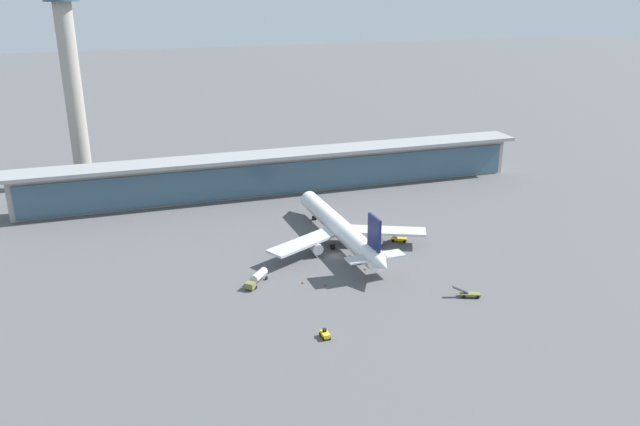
% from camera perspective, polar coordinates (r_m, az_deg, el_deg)
% --- Properties ---
extents(ground_plane, '(1200.00, 1200.00, 0.00)m').
position_cam_1_polar(ground_plane, '(178.48, 1.45, -3.85)').
color(ground_plane, '#515154').
extents(airliner_on_stand, '(48.43, 62.97, 16.78)m').
position_cam_1_polar(airliner_on_stand, '(183.27, 1.87, -1.41)').
color(airliner_on_stand, white).
rests_on(airliner_on_stand, ground).
extents(service_truck_near_nose_yellow, '(6.62, 4.44, 2.70)m').
position_cam_1_polar(service_truck_near_nose_yellow, '(189.18, 7.03, -2.31)').
color(service_truck_near_nose_yellow, yellow).
rests_on(service_truck_near_nose_yellow, ground).
extents(service_truck_under_wing_olive, '(7.35, 7.96, 2.95)m').
position_cam_1_polar(service_truck_under_wing_olive, '(162.79, -5.66, -5.77)').
color(service_truck_under_wing_olive, olive).
rests_on(service_truck_under_wing_olive, ground).
extents(service_truck_mid_apron_yellow, '(6.86, 2.13, 2.70)m').
position_cam_1_polar(service_truck_mid_apron_yellow, '(174.25, 3.90, -4.22)').
color(service_truck_mid_apron_yellow, yellow).
rests_on(service_truck_mid_apron_yellow, ground).
extents(service_truck_by_tail_yellow, '(1.80, 2.92, 2.05)m').
position_cam_1_polar(service_truck_by_tail_yellow, '(139.41, 0.45, -10.81)').
color(service_truck_by_tail_yellow, yellow).
rests_on(service_truck_by_tail_yellow, ground).
extents(service_truck_on_taxiway_olive, '(6.82, 3.78, 2.70)m').
position_cam_1_polar(service_truck_on_taxiway_olive, '(160.02, 13.23, -7.08)').
color(service_truck_on_taxiway_olive, olive).
rests_on(service_truck_on_taxiway_olive, ground).
extents(terminal_building, '(183.60, 12.80, 15.20)m').
position_cam_1_polar(terminal_building, '(229.82, -3.54, 3.75)').
color(terminal_building, '#9E998E').
rests_on(terminal_building, ground).
extents(control_tower, '(12.00, 12.00, 78.17)m').
position_cam_1_polar(control_tower, '(246.90, -21.46, 11.80)').
color(control_tower, '#9E998E').
rests_on(control_tower, ground).
extents(safety_cone_alpha, '(0.62, 0.62, 0.70)m').
position_cam_1_polar(safety_cone_alpha, '(169.63, 5.13, -5.15)').
color(safety_cone_alpha, orange).
rests_on(safety_cone_alpha, ground).
extents(safety_cone_bravo, '(0.62, 0.62, 0.70)m').
position_cam_1_polar(safety_cone_bravo, '(161.66, 0.50, -6.40)').
color(safety_cone_bravo, orange).
rests_on(safety_cone_bravo, ground).
extents(safety_cone_charlie, '(0.62, 0.62, 0.70)m').
position_cam_1_polar(safety_cone_charlie, '(162.83, -1.55, -6.20)').
color(safety_cone_charlie, orange).
rests_on(safety_cone_charlie, ground).
extents(safety_cone_delta, '(0.62, 0.62, 0.70)m').
position_cam_1_polar(safety_cone_delta, '(170.44, 4.08, -4.99)').
color(safety_cone_delta, orange).
rests_on(safety_cone_delta, ground).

